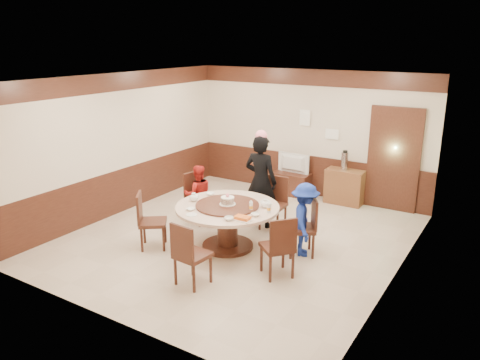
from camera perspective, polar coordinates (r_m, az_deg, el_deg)
The scene contains 30 objects.
room at distance 8.08m, azimuth -0.18°, elevation -0.03°, with size 6.00×6.04×2.84m.
banquet_table at distance 7.88m, azimuth -1.54°, elevation -4.66°, with size 1.74×1.74×0.78m.
chair_0 at distance 7.80m, azimuth 7.57°, elevation -6.88°, with size 0.61×0.61×0.97m.
chair_1 at distance 8.79m, azimuth 4.08°, elevation -3.97°, with size 0.46×0.47×0.97m.
chair_2 at distance 9.09m, azimuth -4.99°, elevation -3.28°, with size 0.53×0.52×0.97m.
chair_3 at distance 8.11m, azimuth -10.67°, elevation -6.06°, with size 0.62×0.61×0.97m.
chair_4 at distance 6.86m, azimuth -5.89°, elevation -10.26°, with size 0.48×0.49×0.97m.
chair_5 at distance 7.09m, azimuth 4.62°, elevation -9.32°, with size 0.62×0.62×0.97m.
person_standing at distance 8.72m, azimuth 2.53°, elevation -0.14°, with size 0.64×0.42×1.76m, color black.
person_red at distance 9.00m, azimuth -5.14°, elevation -1.71°, with size 0.55×0.43×1.14m, color #A81B16.
person_blue at distance 7.67m, azimuth 7.90°, elevation -4.82°, with size 0.79×0.45×1.22m, color navy.
birthday_cake at distance 7.78m, azimuth -1.53°, elevation -2.52°, with size 0.28×0.28×0.19m.
teapot_left at distance 8.05m, azimuth -5.65°, elevation -2.18°, with size 0.17×0.15×0.13m, color white.
teapot_right at distance 7.72m, azimuth 3.10°, elevation -2.96°, with size 0.17×0.15×0.13m, color white.
bowl_0 at distance 8.36m, azimuth -3.64°, elevation -1.70°, with size 0.15×0.15×0.04m, color white.
bowl_1 at distance 7.21m, azimuth -1.34°, elevation -4.73°, with size 0.15×0.15×0.05m, color white.
bowl_2 at distance 7.65m, azimuth -6.03°, elevation -3.56°, with size 0.14×0.14×0.03m, color white.
bowl_3 at distance 7.37m, azimuth 1.88°, elevation -4.25°, with size 0.14×0.14×0.04m, color white.
bowl_4 at distance 8.26m, azimuth -5.48°, elevation -1.99°, with size 0.14×0.14×0.03m, color white.
saucer_near at distance 7.45m, azimuth -5.92°, elevation -4.23°, with size 0.18×0.18×0.01m, color white.
saucer_far at distance 7.99m, azimuth 3.12°, elevation -2.68°, with size 0.18×0.18×0.01m, color white.
shrimp_platter at distance 7.20m, azimuth 0.31°, elevation -4.71°, with size 0.30×0.20×0.06m.
bottle_0 at distance 7.55m, azimuth 1.34°, elevation -3.25°, with size 0.06×0.06×0.16m, color silver.
bottle_1 at distance 7.48m, azimuth 3.55°, elevation -3.46°, with size 0.06×0.06×0.16m, color silver.
tv_stand at distance 10.75m, azimuth 6.26°, elevation -0.43°, with size 0.85×0.45×0.50m, color #3E1D13.
television at distance 10.62m, azimuth 6.34°, elevation 2.01°, with size 0.77×0.10×0.45m, color gray.
side_cabinet at distance 10.29m, azimuth 12.63°, elevation -0.80°, with size 0.80×0.40×0.75m, color brown.
thermos at distance 10.15m, azimuth 12.63°, elevation 2.27°, with size 0.15×0.15×0.38m, color silver.
notice_left at distance 10.52m, azimuth 7.90°, elevation 7.53°, with size 0.25×0.00×0.35m, color white.
notice_right at distance 10.33m, azimuth 11.13°, elevation 5.51°, with size 0.30×0.00×0.22m, color white.
Camera 1 is at (4.11, -6.54, 3.42)m, focal length 35.00 mm.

